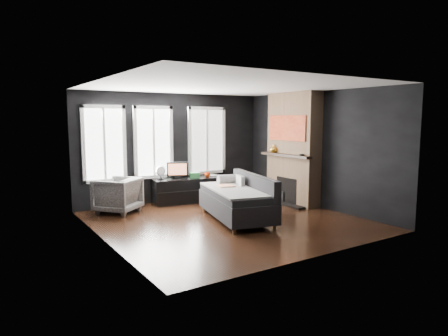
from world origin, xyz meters
TOP-DOWN VIEW (x-y plane):
  - floor at (0.00, 0.00)m, footprint 5.00×5.00m
  - ceiling at (0.00, 0.00)m, footprint 5.00×5.00m
  - wall_back at (0.00, 2.50)m, footprint 5.00×0.02m
  - wall_left at (-2.50, 0.00)m, footprint 0.02×5.00m
  - wall_right at (2.50, 0.00)m, footprint 0.02×5.00m
  - windows at (-0.45, 2.46)m, footprint 4.00×0.16m
  - fireplace at (2.30, 0.60)m, footprint 0.70×1.62m
  - sofa at (0.21, 0.01)m, footprint 1.57×2.36m
  - stripe_pillow at (0.53, 0.31)m, footprint 0.19×0.38m
  - armchair at (-1.64, 1.95)m, footprint 1.14×1.14m
  - media_console at (0.20, 2.10)m, footprint 1.83×0.78m
  - monitor at (-0.07, 2.14)m, footprint 0.52×0.31m
  - desk_fan at (-0.49, 2.19)m, footprint 0.25×0.25m
  - mug at (0.69, 2.01)m, footprint 0.15×0.13m
  - book at (0.85, 2.10)m, footprint 0.17×0.03m
  - storage_box at (0.35, 2.05)m, footprint 0.28×0.24m
  - mantel_vase at (2.05, 1.05)m, footprint 0.21×0.21m
  - mantel_clock at (2.05, 0.05)m, footprint 0.14×0.14m

SIDE VIEW (x-z plane):
  - floor at x=0.00m, z-range 0.00..0.00m
  - media_console at x=0.20m, z-range 0.00..0.61m
  - armchair at x=-1.64m, z-range 0.00..0.86m
  - sofa at x=0.21m, z-range 0.00..0.93m
  - stripe_pillow at x=0.53m, z-range 0.49..0.86m
  - storage_box at x=0.35m, z-range 0.61..0.74m
  - mug at x=0.69m, z-range 0.61..0.75m
  - book at x=0.85m, z-range 0.61..0.85m
  - desk_fan at x=-0.49m, z-range 0.61..0.95m
  - monitor at x=-0.07m, z-range 0.61..1.07m
  - mantel_clock at x=2.05m, z-range 1.23..1.27m
  - mantel_vase at x=2.05m, z-range 1.23..1.43m
  - wall_back at x=0.00m, z-range 0.00..2.70m
  - wall_left at x=-2.50m, z-range 0.00..2.70m
  - wall_right at x=2.50m, z-range 0.00..2.70m
  - fireplace at x=2.30m, z-range 0.00..2.70m
  - windows at x=-0.45m, z-range 1.50..3.26m
  - ceiling at x=0.00m, z-range 2.70..2.70m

